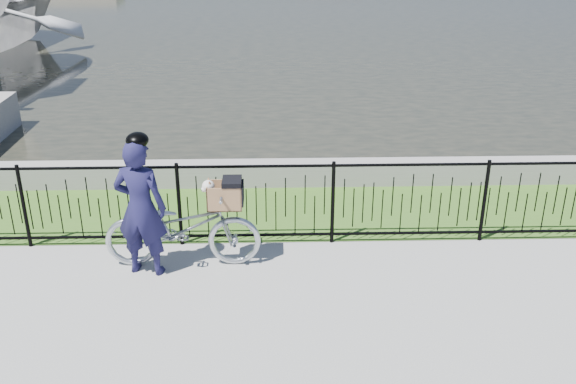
{
  "coord_description": "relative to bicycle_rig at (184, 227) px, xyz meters",
  "views": [
    {
      "loc": [
        0.2,
        -6.0,
        4.05
      ],
      "look_at": [
        0.4,
        1.0,
        1.0
      ],
      "focal_mm": 40.0,
      "sensor_mm": 36.0,
      "label": 1
    }
  ],
  "objects": [
    {
      "name": "ground",
      "position": [
        0.89,
        -1.07,
        -0.51
      ],
      "size": [
        120.0,
        120.0,
        0.0
      ],
      "primitive_type": "plane",
      "color": "gray",
      "rests_on": "ground"
    },
    {
      "name": "grass_strip",
      "position": [
        0.89,
        1.53,
        -0.51
      ],
      "size": [
        60.0,
        2.0,
        0.01
      ],
      "primitive_type": "cube",
      "color": "#3C641F",
      "rests_on": "ground"
    },
    {
      "name": "quay_wall",
      "position": [
        0.89,
        2.53,
        -0.31
      ],
      "size": [
        60.0,
        0.3,
        0.4
      ],
      "primitive_type": "cube",
      "color": "gray",
      "rests_on": "ground"
    },
    {
      "name": "fence",
      "position": [
        0.89,
        0.53,
        0.06
      ],
      "size": [
        14.0,
        0.06,
        1.15
      ],
      "primitive_type": null,
      "color": "black",
      "rests_on": "ground"
    },
    {
      "name": "bicycle_rig",
      "position": [
        0.0,
        0.0,
        0.0
      ],
      "size": [
        1.92,
        0.67,
        1.16
      ],
      "color": "#B0B6BC",
      "rests_on": "ground"
    },
    {
      "name": "cyclist",
      "position": [
        -0.46,
        -0.17,
        0.37
      ],
      "size": [
        0.69,
        0.52,
        1.78
      ],
      "color": "#17163C",
      "rests_on": "ground"
    }
  ]
}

